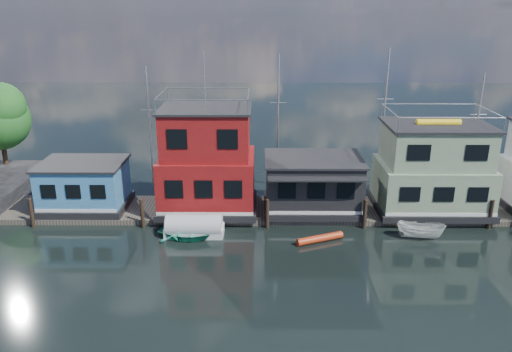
{
  "coord_description": "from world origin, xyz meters",
  "views": [
    {
      "loc": [
        -4.54,
        -23.74,
        15.33
      ],
      "look_at": [
        -4.83,
        12.0,
        3.0
      ],
      "focal_mm": 35.0,
      "sensor_mm": 36.0,
      "label": 1
    }
  ],
  "objects_px": {
    "houseboat_red": "(207,162)",
    "red_kayak": "(320,238)",
    "dinghy_teal": "(185,233)",
    "houseboat_blue": "(84,185)",
    "houseboat_green": "(433,170)",
    "houseboat_dark": "(313,183)",
    "motorboat": "(421,231)",
    "tarp_runabout": "(194,227)"
  },
  "relations": [
    {
      "from": "red_kayak",
      "to": "motorboat",
      "type": "height_order",
      "value": "motorboat"
    },
    {
      "from": "houseboat_dark",
      "to": "red_kayak",
      "type": "height_order",
      "value": "houseboat_dark"
    },
    {
      "from": "houseboat_blue",
      "to": "dinghy_teal",
      "type": "bearing_deg",
      "value": -28.83
    },
    {
      "from": "houseboat_green",
      "to": "red_kayak",
      "type": "xyz_separation_m",
      "value": [
        -8.94,
        -5.04,
        -3.3
      ]
    },
    {
      "from": "houseboat_red",
      "to": "tarp_runabout",
      "type": "height_order",
      "value": "houseboat_red"
    },
    {
      "from": "houseboat_dark",
      "to": "red_kayak",
      "type": "distance_m",
      "value": 5.47
    },
    {
      "from": "houseboat_dark",
      "to": "red_kayak",
      "type": "xyz_separation_m",
      "value": [
        0.06,
        -5.02,
        -2.17
      ]
    },
    {
      "from": "houseboat_blue",
      "to": "houseboat_red",
      "type": "relative_size",
      "value": 0.54
    },
    {
      "from": "houseboat_dark",
      "to": "tarp_runabout",
      "type": "xyz_separation_m",
      "value": [
        -8.6,
        -4.05,
        -1.8
      ]
    },
    {
      "from": "motorboat",
      "to": "houseboat_green",
      "type": "bearing_deg",
      "value": -7.28
    },
    {
      "from": "houseboat_dark",
      "to": "tarp_runabout",
      "type": "relative_size",
      "value": 1.81
    },
    {
      "from": "red_kayak",
      "to": "dinghy_teal",
      "type": "height_order",
      "value": "dinghy_teal"
    },
    {
      "from": "houseboat_red",
      "to": "houseboat_dark",
      "type": "height_order",
      "value": "houseboat_red"
    },
    {
      "from": "houseboat_red",
      "to": "red_kayak",
      "type": "distance_m",
      "value": 10.26
    },
    {
      "from": "houseboat_dark",
      "to": "tarp_runabout",
      "type": "bearing_deg",
      "value": -154.79
    },
    {
      "from": "houseboat_blue",
      "to": "houseboat_dark",
      "type": "bearing_deg",
      "value": -0.06
    },
    {
      "from": "tarp_runabout",
      "to": "houseboat_dark",
      "type": "bearing_deg",
      "value": 25.7
    },
    {
      "from": "dinghy_teal",
      "to": "houseboat_blue",
      "type": "bearing_deg",
      "value": 77.23
    },
    {
      "from": "tarp_runabout",
      "to": "motorboat",
      "type": "relative_size",
      "value": 1.28
    },
    {
      "from": "houseboat_red",
      "to": "dinghy_teal",
      "type": "bearing_deg",
      "value": -104.79
    },
    {
      "from": "houseboat_red",
      "to": "red_kayak",
      "type": "bearing_deg",
      "value": -32.02
    },
    {
      "from": "houseboat_dark",
      "to": "dinghy_teal",
      "type": "bearing_deg",
      "value": -153.72
    },
    {
      "from": "houseboat_red",
      "to": "red_kayak",
      "type": "height_order",
      "value": "houseboat_red"
    },
    {
      "from": "houseboat_green",
      "to": "red_kayak",
      "type": "height_order",
      "value": "houseboat_green"
    },
    {
      "from": "red_kayak",
      "to": "houseboat_red",
      "type": "bearing_deg",
      "value": 125.4
    },
    {
      "from": "dinghy_teal",
      "to": "motorboat",
      "type": "bearing_deg",
      "value": -73.71
    },
    {
      "from": "houseboat_blue",
      "to": "red_kayak",
      "type": "xyz_separation_m",
      "value": [
        17.56,
        -5.04,
        -1.96
      ]
    },
    {
      "from": "houseboat_red",
      "to": "red_kayak",
      "type": "xyz_separation_m",
      "value": [
        8.06,
        -5.04,
        -3.85
      ]
    },
    {
      "from": "red_kayak",
      "to": "houseboat_blue",
      "type": "bearing_deg",
      "value": 141.41
    },
    {
      "from": "motorboat",
      "to": "dinghy_teal",
      "type": "xyz_separation_m",
      "value": [
        -16.25,
        -0.06,
        -0.23
      ]
    },
    {
      "from": "tarp_runabout",
      "to": "dinghy_teal",
      "type": "xyz_separation_m",
      "value": [
        -0.6,
        -0.5,
        -0.23
      ]
    },
    {
      "from": "houseboat_dark",
      "to": "motorboat",
      "type": "relative_size",
      "value": 2.32
    },
    {
      "from": "houseboat_blue",
      "to": "houseboat_green",
      "type": "xyz_separation_m",
      "value": [
        26.5,
        0.0,
        1.34
      ]
    },
    {
      "from": "motorboat",
      "to": "dinghy_teal",
      "type": "relative_size",
      "value": 0.86
    },
    {
      "from": "houseboat_blue",
      "to": "tarp_runabout",
      "type": "height_order",
      "value": "houseboat_blue"
    },
    {
      "from": "houseboat_dark",
      "to": "houseboat_green",
      "type": "xyz_separation_m",
      "value": [
        9.0,
        0.02,
        1.13
      ]
    },
    {
      "from": "houseboat_green",
      "to": "dinghy_teal",
      "type": "bearing_deg",
      "value": -165.92
    },
    {
      "from": "tarp_runabout",
      "to": "motorboat",
      "type": "distance_m",
      "value": 15.65
    },
    {
      "from": "tarp_runabout",
      "to": "dinghy_teal",
      "type": "bearing_deg",
      "value": -140.1
    },
    {
      "from": "houseboat_red",
      "to": "dinghy_teal",
      "type": "height_order",
      "value": "houseboat_red"
    },
    {
      "from": "houseboat_dark",
      "to": "dinghy_teal",
      "type": "xyz_separation_m",
      "value": [
        -9.21,
        -4.55,
        -2.03
      ]
    },
    {
      "from": "houseboat_dark",
      "to": "motorboat",
      "type": "distance_m",
      "value": 8.54
    }
  ]
}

